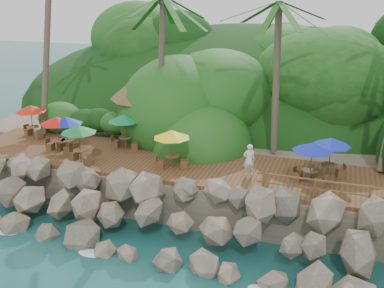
% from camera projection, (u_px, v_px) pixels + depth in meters
% --- Properties ---
extents(ground, '(140.00, 140.00, 0.00)m').
position_uv_depth(ground, '(146.00, 265.00, 18.80)').
color(ground, '#19514F').
rests_on(ground, ground).
extents(land_base, '(32.00, 25.20, 2.10)m').
position_uv_depth(land_base, '(236.00, 132.00, 32.77)').
color(land_base, gray).
rests_on(land_base, ground).
extents(jungle_hill, '(44.80, 28.00, 15.40)m').
position_uv_depth(jungle_hill, '(256.00, 120.00, 39.82)').
color(jungle_hill, '#143811').
rests_on(jungle_hill, ground).
extents(seawall, '(29.00, 4.00, 2.30)m').
position_uv_depth(seawall, '(163.00, 219.00, 20.21)').
color(seawall, gray).
rests_on(seawall, ground).
extents(terrace, '(26.00, 5.00, 0.20)m').
position_uv_depth(terrace, '(192.00, 166.00, 23.45)').
color(terrace, brown).
rests_on(terrace, land_base).
extents(jungle_foliage, '(44.00, 16.00, 12.00)m').
position_uv_depth(jungle_foliage, '(233.00, 150.00, 32.22)').
color(jungle_foliage, '#143811').
rests_on(jungle_foliage, ground).
extents(foam_line, '(25.20, 0.80, 0.06)m').
position_uv_depth(foam_line, '(148.00, 260.00, 19.06)').
color(foam_line, white).
rests_on(foam_line, ground).
extents(palapa, '(5.62, 5.62, 4.60)m').
position_uv_depth(palapa, '(156.00, 79.00, 27.00)').
color(palapa, brown).
rests_on(palapa, ground).
extents(dining_clusters, '(24.33, 4.56, 2.01)m').
position_uv_depth(dining_clusters, '(167.00, 132.00, 23.11)').
color(dining_clusters, brown).
rests_on(dining_clusters, terrace).
extents(railing, '(8.30, 0.10, 1.00)m').
position_uv_depth(railing, '(356.00, 193.00, 18.67)').
color(railing, brown).
rests_on(railing, terrace).
extents(waiter, '(0.69, 0.58, 1.61)m').
position_uv_depth(waiter, '(249.00, 160.00, 21.74)').
color(waiter, white).
rests_on(waiter, terrace).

